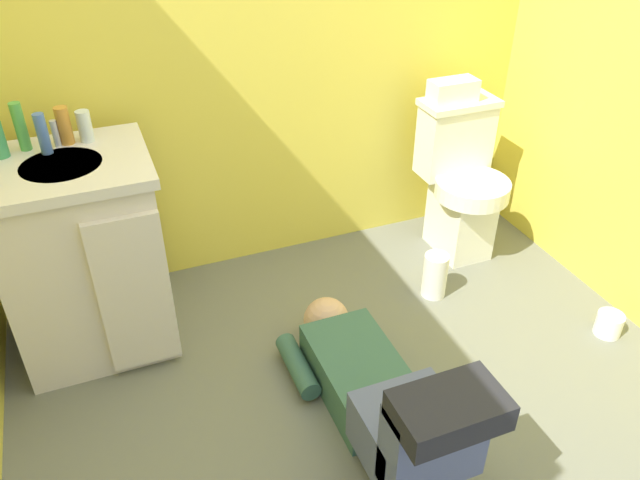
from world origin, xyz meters
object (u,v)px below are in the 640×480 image
tissue_box (453,90)px  toilet_paper_roll (609,324)px  faucet (55,133)px  bottle_green (20,127)px  person_plumber (381,393)px  toilet (460,182)px  vanity_cabinet (85,256)px  paper_towel_roll (435,275)px  bottle_amber (64,126)px  bottle_blue (43,134)px  bottle_clear (85,126)px

tissue_box → toilet_paper_roll: size_ratio=2.00×
faucet → toilet_paper_roll: bearing=-24.6°
tissue_box → bottle_green: size_ratio=1.24×
person_plumber → toilet: bearing=46.5°
vanity_cabinet → paper_towel_roll: vanity_cabinet is taller
bottle_green → bottle_amber: (0.14, -0.00, -0.02)m
faucet → person_plumber: faucet is taller
bottle_blue → paper_towel_roll: bearing=-13.4°
bottle_amber → bottle_blue: bearing=-140.8°
toilet_paper_roll → bottle_green: bearing=156.3°
tissue_box → paper_towel_roll: tissue_box is taller
person_plumber → toilet_paper_roll: bearing=4.7°
paper_towel_roll → bottle_blue: bearing=166.6°
tissue_box → paper_towel_roll: bearing=-121.9°
person_plumber → toilet_paper_roll: size_ratio=9.68×
vanity_cabinet → bottle_blue: size_ratio=5.50×
tissue_box → bottle_amber: size_ratio=1.57×
bottle_green → bottle_amber: bottle_green is taller
person_plumber → bottle_amber: bearing=129.3°
bottle_blue → toilet: bearing=-1.1°
person_plumber → faucet: bearing=130.8°
bottle_blue → bottle_amber: (0.07, 0.06, -0.00)m
faucet → paper_towel_roll: size_ratio=0.47×
bottle_blue → toilet_paper_roll: bearing=-23.0°
vanity_cabinet → toilet: bearing=2.1°
person_plumber → bottle_green: size_ratio=6.02×
vanity_cabinet → bottle_amber: 0.50m
tissue_box → toilet: bearing=-63.6°
bottle_amber → person_plumber: bearing=-50.7°
person_plumber → bottle_clear: bottle_clear is taller
bottle_amber → bottle_clear: (0.07, -0.00, -0.01)m
person_plumber → paper_towel_roll: (0.57, 0.60, -0.07)m
bottle_clear → toilet_paper_roll: (1.88, -0.92, -0.83)m
toilet → faucet: (-1.74, 0.08, 0.50)m
vanity_cabinet → toilet_paper_roll: (1.98, -0.76, -0.37)m
bottle_green → toilet: bearing=-2.9°
bottle_amber → paper_towel_roll: size_ratio=0.66×
paper_towel_roll → bottle_amber: bearing=163.6°
bottle_blue → bottle_clear: 0.16m
person_plumber → bottle_clear: size_ratio=9.10×
tissue_box → bottle_blue: size_ratio=1.48×
vanity_cabinet → toilet_paper_roll: bearing=-21.0°
tissue_box → bottle_amber: (-1.66, 0.00, 0.09)m
bottle_green → vanity_cabinet: bearing=-54.8°
bottle_green → person_plumber: bearing=-46.2°
toilet → person_plumber: size_ratio=0.70×
bottle_amber → tissue_box: bearing=-0.1°
toilet → toilet_paper_roll: (0.25, -0.83, -0.32)m
vanity_cabinet → tissue_box: size_ratio=3.73×
toilet → faucet: 1.81m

